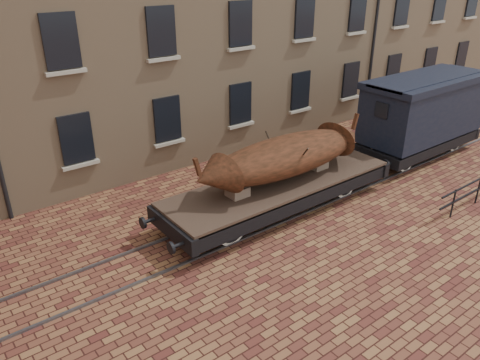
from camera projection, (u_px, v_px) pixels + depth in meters
ground at (304, 200)px, 16.48m from camera, size 90.00×90.00×0.00m
rail_track at (304, 199)px, 16.47m from camera, size 30.00×1.52×0.06m
flatcar_wagon at (279, 187)px, 15.45m from camera, size 9.25×2.51×1.40m
iron_boat at (285, 156)px, 15.11m from camera, size 6.92×2.02×1.64m
goods_van at (424, 107)px, 19.27m from camera, size 6.62×2.41×3.42m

